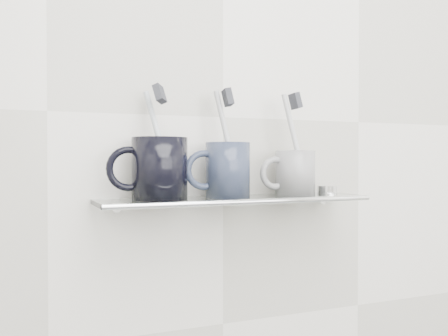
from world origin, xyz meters
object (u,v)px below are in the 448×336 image
mug_center (228,170)px  mug_right (295,173)px  shelf_glass (236,199)px  mug_left (160,168)px

mug_center → mug_right: bearing=19.1°
shelf_glass → mug_right: mug_right is taller
mug_right → mug_center: bearing=-160.1°
mug_left → mug_right: size_ratio=1.24×
shelf_glass → mug_left: size_ratio=4.70×
shelf_glass → mug_center: size_ratio=5.03×
shelf_glass → mug_left: (-0.14, 0.00, 0.06)m
mug_left → mug_center: (0.13, 0.00, -0.00)m
shelf_glass → mug_center: bearing=161.2°
mug_center → mug_right: mug_center is taller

